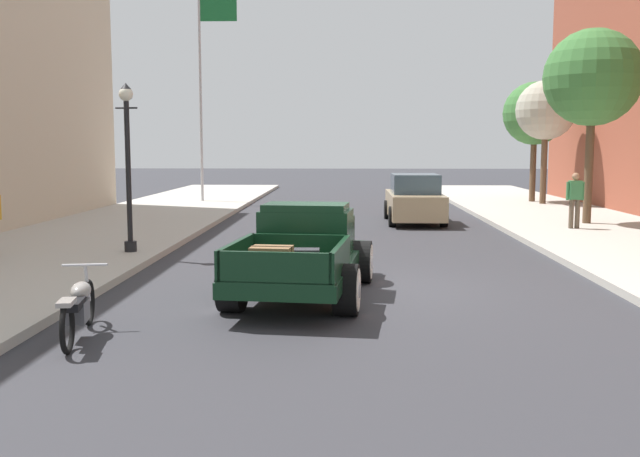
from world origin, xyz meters
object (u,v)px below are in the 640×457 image
at_px(pedestrian_sidewalk_right, 575,197).
at_px(flagpole, 205,73).
at_px(hotrod_truck_dark_green, 305,251).
at_px(motorcycle_parked, 78,306).
at_px(car_background_tan, 414,200).
at_px(street_tree_farthest, 535,114).
at_px(street_lamp_near, 128,155).
at_px(street_tree_third, 546,111).
at_px(street_tree_second, 593,78).

bearing_deg(pedestrian_sidewalk_right, flagpole, 141.33).
bearing_deg(hotrod_truck_dark_green, motorcycle_parked, -132.52).
distance_m(motorcycle_parked, flagpole, 23.24).
bearing_deg(motorcycle_parked, car_background_tan, 68.40).
relative_size(hotrod_truck_dark_green, street_tree_farthest, 0.97).
bearing_deg(car_background_tan, motorcycle_parked, -111.60).
height_order(car_background_tan, street_lamp_near, street_lamp_near).
bearing_deg(motorcycle_parked, street_tree_third, 60.75).
distance_m(motorcycle_parked, pedestrian_sidewalk_right, 15.91).
bearing_deg(street_tree_second, hotrod_truck_dark_green, -128.69).
height_order(car_background_tan, pedestrian_sidewalk_right, pedestrian_sidewalk_right).
height_order(pedestrian_sidewalk_right, street_tree_second, street_tree_second).
height_order(motorcycle_parked, street_tree_second, street_tree_second).
relative_size(street_tree_second, street_tree_farthest, 1.16).
distance_m(hotrod_truck_dark_green, pedestrian_sidewalk_right, 11.65).
xyz_separation_m(car_background_tan, street_tree_second, (5.33, -1.31, 3.91)).
relative_size(pedestrian_sidewalk_right, flagpole, 0.18).
xyz_separation_m(hotrod_truck_dark_green, street_tree_third, (9.06, 18.17, 3.30)).
bearing_deg(street_lamp_near, car_background_tan, 47.45).
distance_m(street_tree_second, street_tree_third, 7.81).
xyz_separation_m(hotrod_truck_dark_green, street_tree_second, (8.35, 10.42, 3.92)).
xyz_separation_m(hotrod_truck_dark_green, street_lamp_near, (-4.28, 3.79, 1.63)).
bearing_deg(street_tree_second, motorcycle_parked, -129.62).
distance_m(hotrod_truck_dark_green, street_tree_farthest, 21.63).
xyz_separation_m(hotrod_truck_dark_green, flagpole, (-5.53, 19.33, 5.02)).
bearing_deg(pedestrian_sidewalk_right, car_background_tan, 147.85).
bearing_deg(flagpole, street_lamp_near, -85.42).
distance_m(car_background_tan, street_tree_second, 6.74).
bearing_deg(motorcycle_parked, street_tree_second, 50.38).
bearing_deg(street_tree_second, street_lamp_near, -152.28).
distance_m(motorcycle_parked, street_tree_second, 18.10).
bearing_deg(street_tree_farthest, flagpole, -179.63).
height_order(street_lamp_near, street_tree_farthest, street_tree_farthest).
distance_m(car_background_tan, street_tree_farthest, 10.23).
relative_size(motorcycle_parked, car_background_tan, 0.49).
distance_m(street_lamp_near, flagpole, 15.96).
xyz_separation_m(motorcycle_parked, flagpole, (-2.65, 22.47, 5.33)).
xyz_separation_m(car_background_tan, pedestrian_sidewalk_right, (4.47, -2.81, 0.32)).
bearing_deg(hotrod_truck_dark_green, street_lamp_near, 138.48).
distance_m(street_lamp_near, street_tree_farthest, 20.53).
distance_m(motorcycle_parked, street_tree_third, 24.69).
height_order(pedestrian_sidewalk_right, street_tree_third, street_tree_third).
height_order(car_background_tan, street_tree_third, street_tree_third).
xyz_separation_m(street_tree_second, street_tree_farthest, (0.58, 9.00, -0.69)).
distance_m(pedestrian_sidewalk_right, flagpole, 17.30).
relative_size(pedestrian_sidewalk_right, street_tree_second, 0.27).
bearing_deg(flagpole, street_tree_third, -4.55).
xyz_separation_m(car_background_tan, flagpole, (-8.54, 7.60, 5.00)).
xyz_separation_m(street_lamp_near, street_tree_farthest, (13.21, 15.64, 1.60)).
bearing_deg(pedestrian_sidewalk_right, street_tree_third, 80.31).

